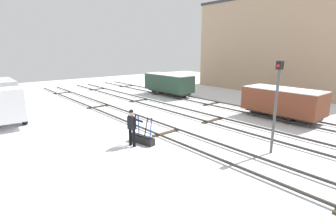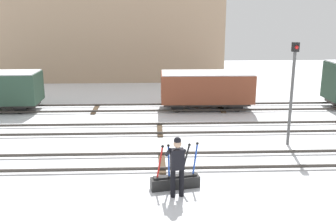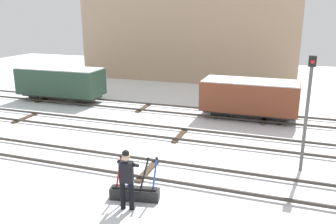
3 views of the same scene
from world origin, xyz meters
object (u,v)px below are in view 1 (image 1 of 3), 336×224
switch_lever_frame (142,138)px  freight_car_back_track (169,83)px  freight_car_near_switch (283,101)px  rail_worker (132,125)px  signal_post (276,99)px

switch_lever_frame → freight_car_back_track: 13.84m
switch_lever_frame → freight_car_near_switch: (2.30, 9.90, 0.97)m
switch_lever_frame → rail_worker: bearing=-99.4°
rail_worker → signal_post: signal_post is taller
switch_lever_frame → freight_car_back_track: size_ratio=0.28×
rail_worker → signal_post: (4.86, 4.39, 1.47)m
switch_lever_frame → freight_car_back_track: (-9.62, 9.90, 1.01)m
signal_post → freight_car_near_switch: 6.71m
rail_worker → freight_car_back_track: bearing=121.7°
signal_post → freight_car_near_switch: size_ratio=0.83×
signal_post → rail_worker: bearing=-137.9°
signal_post → freight_car_back_track: size_ratio=0.76×
freight_car_back_track → freight_car_near_switch: freight_car_back_track is taller
rail_worker → freight_car_near_switch: freight_car_near_switch is taller
freight_car_back_track → signal_post: bearing=-23.5°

